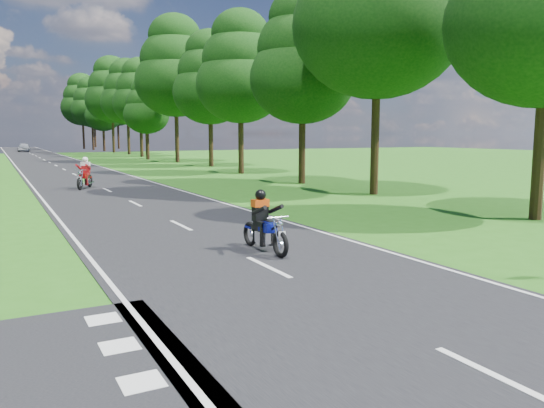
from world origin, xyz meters
TOP-DOWN VIEW (x-y plane):
  - ground at (0.00, 0.00)m, footprint 160.00×160.00m
  - main_road at (0.00, 50.00)m, footprint 7.00×140.00m
  - road_markings at (-0.14, 48.13)m, footprint 7.40×140.00m
  - treeline at (1.43, 60.06)m, footprint 40.00×115.35m
  - rider_near_blue at (0.64, 3.42)m, footprint 0.68×1.85m
  - rider_far_red at (-0.88, 21.37)m, footprint 1.47×2.10m
  - distant_car at (-0.40, 86.59)m, footprint 2.28×4.39m

SIDE VIEW (x-z plane):
  - ground at x=0.00m, z-range 0.00..0.00m
  - main_road at x=0.00m, z-range 0.00..0.02m
  - road_markings at x=-0.14m, z-range 0.02..0.03m
  - distant_car at x=-0.40m, z-range 0.02..1.45m
  - rider_near_blue at x=0.64m, z-range 0.02..1.55m
  - rider_far_red at x=-0.88m, z-range 0.02..1.69m
  - treeline at x=1.43m, z-range 0.86..15.65m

